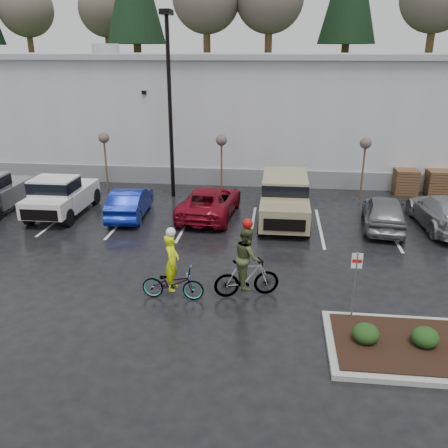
# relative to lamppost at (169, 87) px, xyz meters

# --- Properties ---
(ground) EXTENTS (120.00, 120.00, 0.00)m
(ground) POSITION_rel_lamppost_xyz_m (4.00, -12.00, -5.69)
(ground) COLOR black
(ground) RESTS_ON ground
(warehouse) EXTENTS (60.50, 15.50, 7.20)m
(warehouse) POSITION_rel_lamppost_xyz_m (4.00, 9.99, -2.04)
(warehouse) COLOR #BABCBF
(warehouse) RESTS_ON ground
(wooded_ridge) EXTENTS (80.00, 25.00, 6.00)m
(wooded_ridge) POSITION_rel_lamppost_xyz_m (4.00, 33.00, -2.69)
(wooded_ridge) COLOR #263918
(wooded_ridge) RESTS_ON ground
(lamppost) EXTENTS (0.50, 1.00, 9.22)m
(lamppost) POSITION_rel_lamppost_xyz_m (0.00, 0.00, 0.00)
(lamppost) COLOR black
(lamppost) RESTS_ON ground
(sapling_west) EXTENTS (0.60, 0.60, 3.20)m
(sapling_west) POSITION_rel_lamppost_xyz_m (-4.00, 1.00, -2.96)
(sapling_west) COLOR #462C1C
(sapling_west) RESTS_ON ground
(sapling_mid) EXTENTS (0.60, 0.60, 3.20)m
(sapling_mid) POSITION_rel_lamppost_xyz_m (2.50, 1.00, -2.96)
(sapling_mid) COLOR #462C1C
(sapling_mid) RESTS_ON ground
(sapling_east) EXTENTS (0.60, 0.60, 3.20)m
(sapling_east) POSITION_rel_lamppost_xyz_m (10.00, 1.00, -2.96)
(sapling_east) COLOR #462C1C
(sapling_east) RESTS_ON ground
(pallet_stack_a) EXTENTS (1.20, 1.20, 1.35)m
(pallet_stack_a) POSITION_rel_lamppost_xyz_m (12.50, 2.00, -5.01)
(pallet_stack_a) COLOR #462C1C
(pallet_stack_a) RESTS_ON ground
(pallet_stack_b) EXTENTS (1.20, 1.20, 1.35)m
(pallet_stack_b) POSITION_rel_lamppost_xyz_m (14.20, 2.00, -5.01)
(pallet_stack_b) COLOR #462C1C
(pallet_stack_b) RESTS_ON ground
(shrub_a) EXTENTS (0.70, 0.70, 0.52)m
(shrub_a) POSITION_rel_lamppost_xyz_m (8.00, -13.00, -5.27)
(shrub_a) COLOR #133613
(shrub_a) RESTS_ON curb_island
(shrub_b) EXTENTS (0.70, 0.70, 0.52)m
(shrub_b) POSITION_rel_lamppost_xyz_m (9.50, -13.00, -5.27)
(shrub_b) COLOR #133613
(shrub_b) RESTS_ON curb_island
(fire_lane_sign) EXTENTS (0.30, 0.05, 2.20)m
(fire_lane_sign) POSITION_rel_lamppost_xyz_m (7.80, -11.80, -4.28)
(fire_lane_sign) COLOR gray
(fire_lane_sign) RESTS_ON ground
(pickup_white) EXTENTS (2.10, 5.20, 1.96)m
(pickup_white) POSITION_rel_lamppost_xyz_m (-4.57, -3.28, -4.71)
(pickup_white) COLOR silver
(pickup_white) RESTS_ON ground
(car_blue) EXTENTS (1.79, 4.29, 1.38)m
(car_blue) POSITION_rel_lamppost_xyz_m (-1.30, -3.44, -5.00)
(car_blue) COLOR navy
(car_blue) RESTS_ON ground
(car_red) EXTENTS (2.74, 5.25, 1.41)m
(car_red) POSITION_rel_lamppost_xyz_m (2.42, -2.95, -4.98)
(car_red) COLOR maroon
(car_red) RESTS_ON ground
(suv_tan) EXTENTS (2.20, 5.10, 2.06)m
(suv_tan) POSITION_rel_lamppost_xyz_m (5.89, -3.38, -4.66)
(suv_tan) COLOR #9A8D68
(suv_tan) RESTS_ON ground
(car_grey) EXTENTS (2.28, 4.53, 1.48)m
(car_grey) POSITION_rel_lamppost_xyz_m (10.25, -3.68, -4.95)
(car_grey) COLOR slate
(car_grey) RESTS_ON ground
(car_far_silver) EXTENTS (2.33, 5.21, 1.48)m
(car_far_silver) POSITION_rel_lamppost_xyz_m (12.87, -3.39, -4.94)
(car_far_silver) COLOR #A1A2A8
(car_far_silver) RESTS_ON ground
(cyclist_hivis) EXTENTS (1.99, 0.73, 2.39)m
(cyclist_hivis) POSITION_rel_lamppost_xyz_m (2.39, -10.99, -4.95)
(cyclist_hivis) COLOR #3F3F44
(cyclist_hivis) RESTS_ON ground
(cyclist_olive) EXTENTS (2.10, 1.11, 2.62)m
(cyclist_olive) POSITION_rel_lamppost_xyz_m (4.68, -10.55, -4.75)
(cyclist_olive) COLOR #3F3F44
(cyclist_olive) RESTS_ON ground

